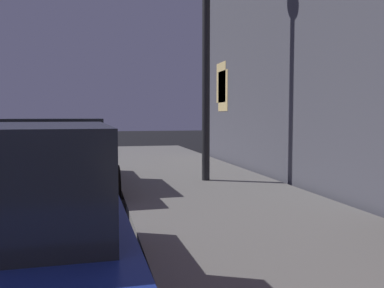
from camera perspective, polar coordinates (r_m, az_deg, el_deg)
name	(u,v)px	position (r m, az deg, el deg)	size (l,w,h in m)	color
car_black	(57,157)	(8.19, -18.24, -1.71)	(2.20, 4.23, 1.43)	black
street_lamp	(206,9)	(8.69, 1.98, 18.26)	(0.44, 0.44, 5.22)	black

